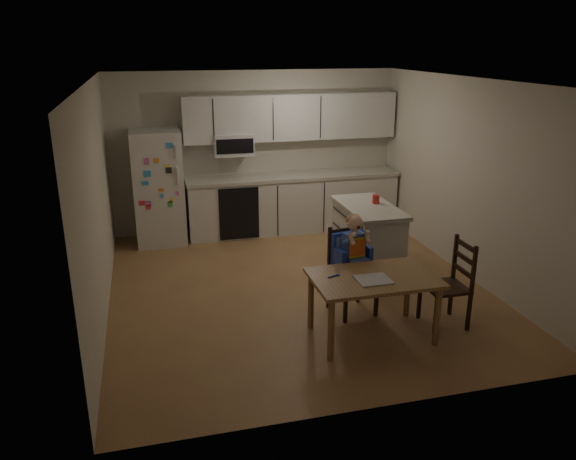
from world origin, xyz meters
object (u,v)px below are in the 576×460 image
at_px(red_cup, 376,199).
at_px(chair_booster, 352,253).
at_px(kitchen_island, 367,238).
at_px(dining_table, 373,285).
at_px(refrigerator, 158,187).
at_px(chair_side, 454,278).

relative_size(red_cup, chair_booster, 0.10).
distance_m(kitchen_island, red_cup, 0.53).
height_order(red_cup, chair_booster, chair_booster).
bearing_deg(dining_table, red_cup, 66.91).
bearing_deg(chair_booster, refrigerator, 114.77).
bearing_deg(chair_booster, chair_side, -40.30).
xyz_separation_m(refrigerator, dining_table, (1.98, -3.51, -0.27)).
distance_m(dining_table, chair_side, 0.95).
xyz_separation_m(refrigerator, kitchen_island, (2.59, -1.86, -0.40)).
relative_size(refrigerator, red_cup, 14.85).
bearing_deg(chair_side, red_cup, -172.04).
bearing_deg(red_cup, refrigerator, 146.79).
distance_m(refrigerator, chair_side, 4.54).
height_order(refrigerator, chair_booster, refrigerator).
bearing_deg(chair_side, dining_table, -86.08).
distance_m(refrigerator, red_cup, 3.25).
xyz_separation_m(refrigerator, chair_side, (2.92, -3.46, -0.31)).
bearing_deg(kitchen_island, chair_booster, -120.93).
relative_size(refrigerator, chair_booster, 1.48).
xyz_separation_m(dining_table, chair_side, (0.94, 0.05, -0.05)).
height_order(kitchen_island, chair_side, chair_side).
bearing_deg(chair_side, kitchen_island, -167.31).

